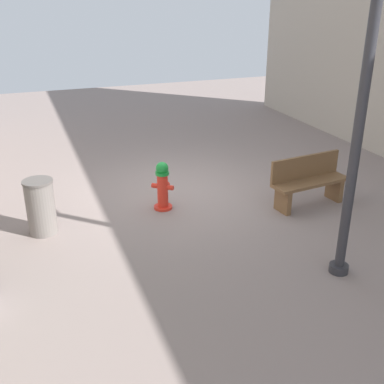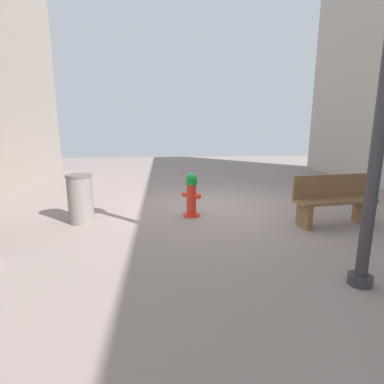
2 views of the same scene
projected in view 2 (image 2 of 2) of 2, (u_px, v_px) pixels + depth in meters
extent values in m
plane|color=gray|center=(213.00, 207.00, 7.10)|extent=(23.40, 23.40, 0.00)
cylinder|color=red|center=(191.00, 215.00, 6.38)|extent=(0.34, 0.34, 0.05)
cylinder|color=red|center=(191.00, 199.00, 6.30)|extent=(0.20, 0.20, 0.63)
cylinder|color=#198C33|center=(191.00, 183.00, 6.23)|extent=(0.25, 0.25, 0.06)
sphere|color=#198C33|center=(191.00, 178.00, 6.21)|extent=(0.23, 0.23, 0.23)
cylinder|color=red|center=(185.00, 195.00, 6.37)|extent=(0.16, 0.15, 0.09)
cylinder|color=red|center=(197.00, 196.00, 6.21)|extent=(0.16, 0.15, 0.09)
cylinder|color=red|center=(195.00, 196.00, 6.43)|extent=(0.18, 0.18, 0.12)
cube|color=brown|center=(362.00, 212.00, 5.88)|extent=(0.15, 0.40, 0.45)
cube|color=brown|center=(304.00, 216.00, 5.63)|extent=(0.15, 0.40, 0.45)
cube|color=brown|center=(335.00, 201.00, 5.70)|extent=(1.60, 0.62, 0.06)
cube|color=brown|center=(330.00, 186.00, 5.83)|extent=(1.55, 0.24, 0.44)
cylinder|color=#2D2D33|center=(360.00, 280.00, 3.62)|extent=(0.28, 0.28, 0.12)
cylinder|color=#2D2D33|center=(383.00, 107.00, 3.19)|extent=(0.14, 0.14, 3.87)
cylinder|color=slate|center=(81.00, 200.00, 5.88)|extent=(0.47, 0.47, 0.91)
cylinder|color=#5B5551|center=(79.00, 176.00, 5.78)|extent=(0.50, 0.50, 0.04)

